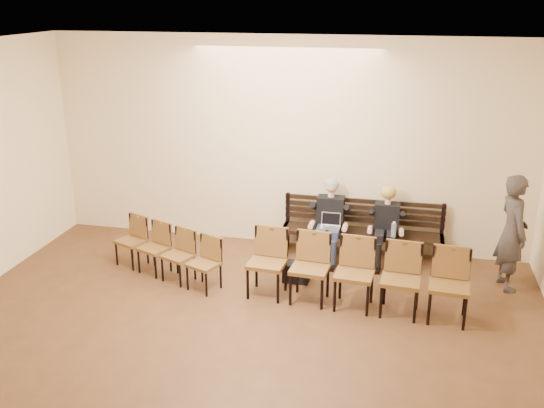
% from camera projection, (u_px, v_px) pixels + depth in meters
% --- Properties ---
extents(room_walls, '(8.02, 10.01, 3.51)m').
position_uv_depth(room_walls, '(201.00, 165.00, 5.82)').
color(room_walls, beige).
rests_on(room_walls, ground).
extents(bench, '(2.60, 0.90, 0.45)m').
position_uv_depth(bench, '(361.00, 244.00, 9.87)').
color(bench, black).
rests_on(bench, ground).
extents(seated_man, '(0.53, 0.74, 1.28)m').
position_uv_depth(seated_man, '(330.00, 221.00, 9.73)').
color(seated_man, black).
rests_on(seated_man, ground).
extents(seated_woman, '(0.49, 0.67, 1.13)m').
position_uv_depth(seated_woman, '(386.00, 230.00, 9.57)').
color(seated_woman, black).
rests_on(seated_woman, ground).
extents(laptop, '(0.33, 0.28, 0.22)m').
position_uv_depth(laptop, '(330.00, 229.00, 9.58)').
color(laptop, '#B7B7BC').
rests_on(laptop, bench).
extents(water_bottle, '(0.09, 0.09, 0.24)m').
position_uv_depth(water_bottle, '(393.00, 236.00, 9.28)').
color(water_bottle, silver).
rests_on(water_bottle, bench).
extents(bag, '(0.39, 0.27, 0.29)m').
position_uv_depth(bag, '(296.00, 272.00, 9.08)').
color(bag, black).
rests_on(bag, ground).
extents(passerby, '(0.65, 0.82, 1.98)m').
position_uv_depth(passerby, '(513.00, 224.00, 8.62)').
color(passerby, '#3A332F').
rests_on(passerby, ground).
extents(chair_row_front, '(1.94, 1.12, 0.79)m').
position_uv_depth(chair_row_front, '(166.00, 252.00, 9.15)').
color(chair_row_front, brown).
rests_on(chair_row_front, ground).
extents(chair_row_back, '(3.02, 0.74, 0.98)m').
position_uv_depth(chair_row_back, '(354.00, 275.00, 8.21)').
color(chair_row_back, brown).
rests_on(chair_row_back, ground).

